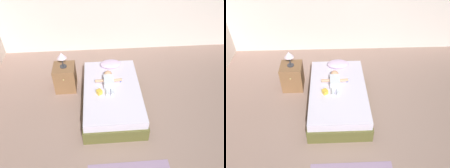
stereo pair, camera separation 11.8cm
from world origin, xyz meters
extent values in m
plane|color=gray|center=(0.00, 0.00, 0.00)|extent=(8.00, 8.00, 0.00)
cube|color=silver|center=(0.00, 3.00, 1.28)|extent=(8.00, 0.12, 2.55)
cube|color=brown|center=(-0.21, 0.80, 0.14)|extent=(1.13, 1.88, 0.27)
cube|color=silver|center=(-0.21, 0.80, 0.36)|extent=(1.08, 1.81, 0.16)
ellipsoid|color=silver|center=(-0.19, 1.50, 0.50)|extent=(0.45, 0.31, 0.13)
cube|color=white|center=(-0.27, 0.90, 0.51)|extent=(0.19, 0.30, 0.15)
sphere|color=tan|center=(-0.27, 1.12, 0.52)|extent=(0.17, 0.17, 0.17)
cylinder|color=tan|center=(-0.44, 0.95, 0.51)|extent=(0.18, 0.06, 0.06)
cylinder|color=tan|center=(-0.09, 0.95, 0.51)|extent=(0.18, 0.07, 0.06)
cylinder|color=white|center=(-0.31, 0.67, 0.47)|extent=(0.06, 0.18, 0.06)
cylinder|color=white|center=(-0.22, 0.67, 0.47)|extent=(0.06, 0.18, 0.06)
cube|color=blue|center=(-0.01, 1.02, 0.44)|extent=(0.05, 0.13, 0.01)
cube|color=white|center=(0.01, 1.09, 0.46)|extent=(0.02, 0.03, 0.01)
cube|color=brown|center=(-1.18, 1.39, 0.29)|extent=(0.45, 0.45, 0.57)
sphere|color=tan|center=(-1.18, 1.15, 0.41)|extent=(0.03, 0.03, 0.03)
cylinder|color=#333338|center=(-1.18, 1.39, 0.58)|extent=(0.14, 0.14, 0.02)
cylinder|color=#333338|center=(-1.18, 1.39, 0.69)|extent=(0.02, 0.02, 0.19)
cone|color=silver|center=(-1.18, 1.39, 0.85)|extent=(0.19, 0.19, 0.12)
cube|color=yellow|center=(-0.46, 0.66, 0.48)|extent=(0.12, 0.12, 0.09)
camera|label=1|loc=(-0.46, -2.32, 3.23)|focal=34.89mm
camera|label=2|loc=(-0.34, -2.33, 3.23)|focal=34.89mm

